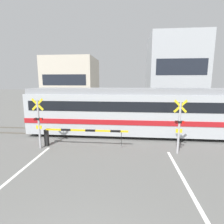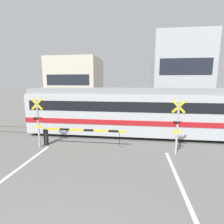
# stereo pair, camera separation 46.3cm
# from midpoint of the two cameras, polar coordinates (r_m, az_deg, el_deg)

# --- Properties ---
(rail_track_near) EXTENTS (50.00, 0.10, 0.08)m
(rail_track_near) POSITION_cam_midpoint_polar(r_m,az_deg,el_deg) (12.19, 0.68, -7.79)
(rail_track_near) COLOR #5B564C
(rail_track_near) RESTS_ON ground_plane
(rail_track_far) EXTENTS (50.00, 0.10, 0.08)m
(rail_track_far) POSITION_cam_midpoint_polar(r_m,az_deg,el_deg) (13.55, 1.42, -5.96)
(rail_track_far) COLOR #5B564C
(rail_track_far) RESTS_ON ground_plane
(commuter_train) EXTENTS (17.48, 2.93, 3.28)m
(commuter_train) POSITION_cam_midpoint_polar(r_m,az_deg,el_deg) (12.50, 14.65, 0.44)
(commuter_train) COLOR #B7BCC1
(commuter_train) RESTS_ON ground_plane
(crossing_barrier_near) EXTENTS (4.87, 0.20, 1.05)m
(crossing_barrier_near) POSITION_cam_midpoint_polar(r_m,az_deg,el_deg) (10.45, -12.46, -6.74)
(crossing_barrier_near) COLOR black
(crossing_barrier_near) RESTS_ON ground_plane
(crossing_barrier_far) EXTENTS (4.87, 0.20, 1.05)m
(crossing_barrier_far) POSITION_cam_midpoint_polar(r_m,az_deg,el_deg) (15.82, 10.09, -1.01)
(crossing_barrier_far) COLOR black
(crossing_barrier_far) RESTS_ON ground_plane
(crossing_signal_left) EXTENTS (0.68, 0.15, 2.85)m
(crossing_signal_left) POSITION_cam_midpoint_polar(r_m,az_deg,el_deg) (10.62, -21.88, -2.65)
(crossing_signal_left) COLOR #B2B2B7
(crossing_signal_left) RESTS_ON ground_plane
(crossing_signal_right) EXTENTS (0.68, 0.15, 2.85)m
(crossing_signal_right) POSITION_cam_midpoint_polar(r_m,az_deg,el_deg) (9.56, 21.93, -3.98)
(crossing_signal_right) COLOR #B2B2B7
(crossing_signal_right) RESTS_ON ground_plane
(pedestrian) EXTENTS (0.38, 0.22, 1.65)m
(pedestrian) POSITION_cam_midpoint_polar(r_m,az_deg,el_deg) (18.37, 7.85, 1.03)
(pedestrian) COLOR #33384C
(pedestrian) RESTS_ON ground_plane
(building_left_of_street) EXTENTS (7.17, 7.16, 7.24)m
(building_left_of_street) POSITION_cam_midpoint_polar(r_m,az_deg,el_deg) (28.07, -11.05, 9.45)
(building_left_of_street) COLOR beige
(building_left_of_street) RESTS_ON ground_plane
(building_right_of_street) EXTENTS (7.45, 7.16, 10.12)m
(building_right_of_street) POSITION_cam_midpoint_polar(r_m,az_deg,el_deg) (27.37, 21.35, 11.97)
(building_right_of_street) COLOR #B2B7BC
(building_right_of_street) RESTS_ON ground_plane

